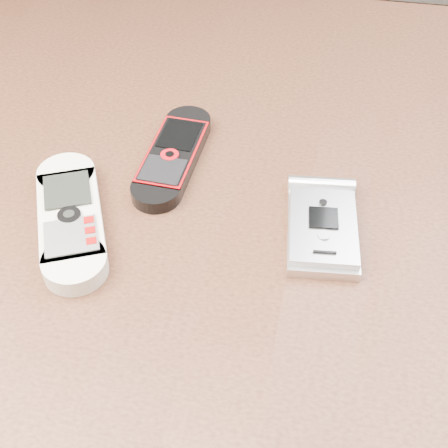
% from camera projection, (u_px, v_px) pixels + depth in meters
% --- Properties ---
extents(table, '(1.20, 0.80, 0.75)m').
position_uv_depth(table, '(218.00, 316.00, 0.54)').
color(table, black).
rests_on(table, ground).
extents(nokia_white, '(0.10, 0.15, 0.02)m').
position_uv_depth(nokia_white, '(71.00, 218.00, 0.46)').
color(nokia_white, silver).
rests_on(nokia_white, table).
extents(nokia_black_red, '(0.05, 0.13, 0.01)m').
position_uv_depth(nokia_black_red, '(173.00, 155.00, 0.52)').
color(nokia_black_red, black).
rests_on(nokia_black_red, table).
extents(motorola_razr, '(0.06, 0.10, 0.02)m').
position_uv_depth(motorola_razr, '(323.00, 227.00, 0.46)').
color(motorola_razr, silver).
rests_on(motorola_razr, table).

